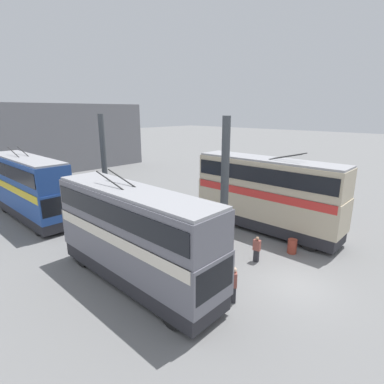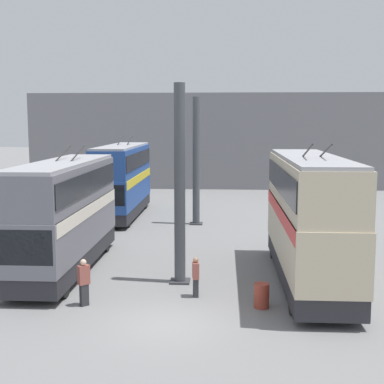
{
  "view_description": "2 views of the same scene",
  "coord_description": "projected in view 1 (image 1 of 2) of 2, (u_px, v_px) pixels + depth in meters",
  "views": [
    {
      "loc": [
        -5.31,
        13.55,
        8.66
      ],
      "look_at": [
        8.27,
        -1.05,
        3.21
      ],
      "focal_mm": 28.0,
      "sensor_mm": 36.0,
      "label": 1
    },
    {
      "loc": [
        -17.33,
        -1.86,
        6.84
      ],
      "look_at": [
        9.34,
        -0.23,
        3.27
      ],
      "focal_mm": 50.0,
      "sensor_mm": 36.0,
      "label": 2
    }
  ],
  "objects": [
    {
      "name": "person_aisle_foreground",
      "position": [
        257.0,
        249.0,
        17.52
      ],
      "size": [
        0.45,
        0.3,
        1.59
      ],
      "rotation": [
        0.0,
        0.0,
        1.71
      ],
      "color": "#2D2D33",
      "rests_on": "ground_plane"
    },
    {
      "name": "support_column_far",
      "position": [
        104.0,
        165.0,
        25.87
      ],
      "size": [
        0.84,
        0.84,
        8.38
      ],
      "color": "#42474C",
      "rests_on": "ground_plane"
    },
    {
      "name": "bus_left_far",
      "position": [
        266.0,
        190.0,
        21.61
      ],
      "size": [
        10.9,
        2.54,
        6.01
      ],
      "color": "black",
      "rests_on": "ground_plane"
    },
    {
      "name": "ground_plane",
      "position": [
        296.0,
        285.0,
        15.34
      ],
      "size": [
        240.0,
        240.0,
        0.0
      ],
      "primitive_type": "plane",
      "color": "slate"
    },
    {
      "name": "depot_back_wall",
      "position": [
        25.0,
        142.0,
        37.81
      ],
      "size": [
        0.5,
        36.0,
        9.59
      ],
      "color": "slate",
      "rests_on": "ground_plane"
    },
    {
      "name": "person_by_right_row",
      "position": [
        234.0,
        284.0,
        13.78
      ],
      "size": [
        0.46,
        0.47,
        1.78
      ],
      "rotation": [
        0.0,
        0.0,
        3.86
      ],
      "color": "#2D2D33",
      "rests_on": "ground_plane"
    },
    {
      "name": "oil_drum",
      "position": [
        292.0,
        246.0,
        18.68
      ],
      "size": [
        0.59,
        0.59,
        0.91
      ],
      "color": "#933828",
      "rests_on": "ground_plane"
    },
    {
      "name": "bus_right_mid",
      "position": [
        29.0,
        185.0,
        24.0
      ],
      "size": [
        10.57,
        2.54,
        5.74
      ],
      "color": "black",
      "rests_on": "ground_plane"
    },
    {
      "name": "bus_right_near",
      "position": [
        134.0,
        231.0,
        14.84
      ],
      "size": [
        10.44,
        2.54,
        5.64
      ],
      "color": "black",
      "rests_on": "ground_plane"
    },
    {
      "name": "support_column_near",
      "position": [
        224.0,
        192.0,
        17.36
      ],
      "size": [
        0.84,
        0.84,
        8.38
      ],
      "color": "#42474C",
      "rests_on": "ground_plane"
    }
  ]
}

